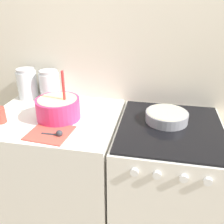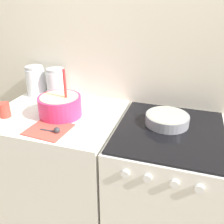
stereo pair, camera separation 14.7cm
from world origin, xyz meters
TOP-DOWN VIEW (x-y plane):
  - wall_back at (0.00, 0.69)m, footprint 4.57×0.05m
  - countertop_cabinet at (-0.39, 0.33)m, footprint 0.78×0.67m
  - stove at (0.32, 0.33)m, footprint 0.61×0.68m
  - mixing_bowl at (-0.35, 0.31)m, footprint 0.26×0.26m
  - baking_pan at (0.29, 0.39)m, footprint 0.25×0.25m
  - storage_jar_left at (-0.68, 0.58)m, footprint 0.14×0.14m
  - storage_jar_middle at (-0.51, 0.58)m, footprint 0.14×0.14m
  - tin_can at (-0.66, 0.19)m, footprint 0.07×0.07m
  - recipe_page at (-0.33, 0.13)m, footprint 0.24×0.23m
  - measuring_spoon at (-0.28, 0.11)m, footprint 0.12×0.04m

SIDE VIEW (x-z plane):
  - stove at x=0.32m, z-range 0.00..0.91m
  - countertop_cabinet at x=-0.39m, z-range 0.00..0.91m
  - recipe_page at x=-0.33m, z-range 0.91..0.91m
  - measuring_spoon at x=-0.28m, z-range 0.90..0.94m
  - baking_pan at x=0.29m, z-range 0.91..0.97m
  - tin_can at x=-0.66m, z-range 0.91..1.00m
  - mixing_bowl at x=-0.35m, z-range 0.83..1.13m
  - storage_jar_middle at x=-0.51m, z-range 0.89..1.10m
  - storage_jar_left at x=-0.68m, z-range 0.89..1.11m
  - wall_back at x=0.00m, z-range 0.00..2.40m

